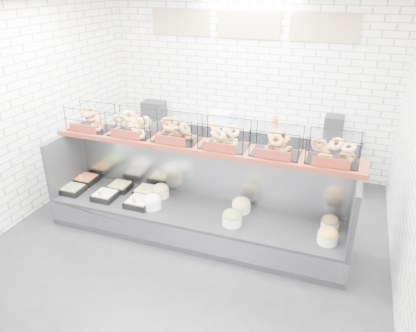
% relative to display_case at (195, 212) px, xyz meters
% --- Properties ---
extents(ground, '(5.50, 5.50, 0.00)m').
position_rel_display_case_xyz_m(ground, '(0.01, -0.34, -0.33)').
color(ground, black).
rests_on(ground, ground).
extents(room_shell, '(5.02, 5.51, 3.01)m').
position_rel_display_case_xyz_m(room_shell, '(0.01, 0.26, 1.73)').
color(room_shell, white).
rests_on(room_shell, ground).
extents(display_case, '(4.00, 0.90, 1.20)m').
position_rel_display_case_xyz_m(display_case, '(0.00, 0.00, 0.00)').
color(display_case, black).
rests_on(display_case, ground).
extents(bagel_shelf, '(4.10, 0.50, 0.40)m').
position_rel_display_case_xyz_m(bagel_shelf, '(0.02, 0.17, 1.06)').
color(bagel_shelf, '#511D11').
rests_on(bagel_shelf, display_case).
extents(prep_counter, '(4.00, 0.60, 1.20)m').
position_rel_display_case_xyz_m(prep_counter, '(0.01, 2.09, 0.14)').
color(prep_counter, '#93969B').
rests_on(prep_counter, ground).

